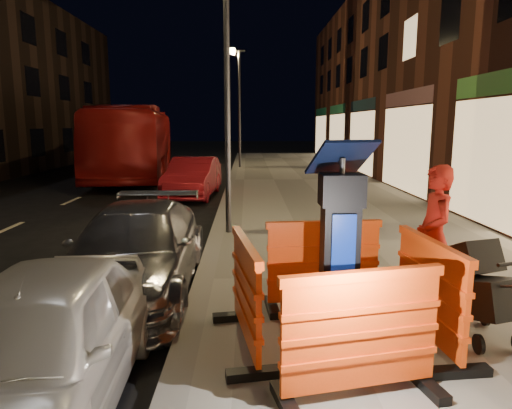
{
  "coord_description": "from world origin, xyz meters",
  "views": [
    {
      "loc": [
        0.66,
        -6.54,
        2.43
      ],
      "look_at": [
        0.8,
        1.0,
        1.1
      ],
      "focal_mm": 32.0,
      "sensor_mm": 36.0,
      "label": 1
    }
  ],
  "objects_px": {
    "car_silver": "(138,291)",
    "car_red": "(194,197)",
    "barrier_back": "(323,265)",
    "barrier_bldgside": "(430,293)",
    "stroller": "(484,293)",
    "barrier_front": "(361,336)",
    "parking_kiosk": "(340,252)",
    "bus_doubledecker": "(137,177)",
    "barrier_kerbside": "(246,294)",
    "man": "(434,237)"
  },
  "relations": [
    {
      "from": "barrier_front",
      "to": "barrier_bldgside",
      "type": "height_order",
      "value": "same"
    },
    {
      "from": "parking_kiosk",
      "to": "stroller",
      "type": "distance_m",
      "value": 1.67
    },
    {
      "from": "parking_kiosk",
      "to": "man",
      "type": "bearing_deg",
      "value": 28.89
    },
    {
      "from": "parking_kiosk",
      "to": "barrier_back",
      "type": "height_order",
      "value": "parking_kiosk"
    },
    {
      "from": "barrier_kerbside",
      "to": "car_red",
      "type": "xyz_separation_m",
      "value": [
        -1.82,
        10.89,
        -0.71
      ]
    },
    {
      "from": "man",
      "to": "bus_doubledecker",
      "type": "bearing_deg",
      "value": -151.69
    },
    {
      "from": "bus_doubledecker",
      "to": "parking_kiosk",
      "type": "bearing_deg",
      "value": -77.03
    },
    {
      "from": "barrier_kerbside",
      "to": "barrier_back",
      "type": "bearing_deg",
      "value": -54.58
    },
    {
      "from": "barrier_kerbside",
      "to": "man",
      "type": "distance_m",
      "value": 2.58
    },
    {
      "from": "barrier_back",
      "to": "car_silver",
      "type": "distance_m",
      "value": 2.86
    },
    {
      "from": "parking_kiosk",
      "to": "man",
      "type": "relative_size",
      "value": 1.12
    },
    {
      "from": "car_red",
      "to": "barrier_front",
      "type": "bearing_deg",
      "value": -72.73
    },
    {
      "from": "barrier_bldgside",
      "to": "car_red",
      "type": "distance_m",
      "value": 11.53
    },
    {
      "from": "barrier_front",
      "to": "barrier_kerbside",
      "type": "height_order",
      "value": "same"
    },
    {
      "from": "barrier_kerbside",
      "to": "car_silver",
      "type": "height_order",
      "value": "barrier_kerbside"
    },
    {
      "from": "bus_doubledecker",
      "to": "car_red",
      "type": "bearing_deg",
      "value": -67.26
    },
    {
      "from": "car_silver",
      "to": "car_red",
      "type": "height_order",
      "value": "car_red"
    },
    {
      "from": "parking_kiosk",
      "to": "barrier_kerbside",
      "type": "distance_m",
      "value": 1.05
    },
    {
      "from": "stroller",
      "to": "car_silver",
      "type": "bearing_deg",
      "value": 138.58
    },
    {
      "from": "barrier_kerbside",
      "to": "man",
      "type": "xyz_separation_m",
      "value": [
        2.34,
        1.03,
        0.34
      ]
    },
    {
      "from": "barrier_front",
      "to": "barrier_back",
      "type": "distance_m",
      "value": 1.9
    },
    {
      "from": "bus_doubledecker",
      "to": "man",
      "type": "xyz_separation_m",
      "value": [
        7.45,
        -15.61,
        1.05
      ]
    },
    {
      "from": "barrier_back",
      "to": "barrier_bldgside",
      "type": "bearing_deg",
      "value": -49.58
    },
    {
      "from": "parking_kiosk",
      "to": "bus_doubledecker",
      "type": "height_order",
      "value": "parking_kiosk"
    },
    {
      "from": "barrier_bldgside",
      "to": "stroller",
      "type": "distance_m",
      "value": 0.66
    },
    {
      "from": "barrier_front",
      "to": "parking_kiosk",
      "type": "bearing_deg",
      "value": 77.42
    },
    {
      "from": "parking_kiosk",
      "to": "stroller",
      "type": "xyz_separation_m",
      "value": [
        1.59,
        0.13,
        -0.5
      ]
    },
    {
      "from": "car_red",
      "to": "barrier_back",
      "type": "bearing_deg",
      "value": -70.32
    },
    {
      "from": "parking_kiosk",
      "to": "barrier_bldgside",
      "type": "bearing_deg",
      "value": -7.58
    },
    {
      "from": "parking_kiosk",
      "to": "man",
      "type": "height_order",
      "value": "parking_kiosk"
    },
    {
      "from": "stroller",
      "to": "bus_doubledecker",
      "type": "bearing_deg",
      "value": 97.66
    },
    {
      "from": "stroller",
      "to": "barrier_front",
      "type": "bearing_deg",
      "value": -163.09
    },
    {
      "from": "car_silver",
      "to": "barrier_back",
      "type": "bearing_deg",
      "value": -23.26
    },
    {
      "from": "barrier_bldgside",
      "to": "stroller",
      "type": "relative_size",
      "value": 1.42
    },
    {
      "from": "barrier_front",
      "to": "car_red",
      "type": "xyz_separation_m",
      "value": [
        -2.77,
        11.84,
        -0.71
      ]
    },
    {
      "from": "car_red",
      "to": "stroller",
      "type": "relative_size",
      "value": 3.96
    },
    {
      "from": "man",
      "to": "car_silver",
      "type": "bearing_deg",
      "value": -100.96
    },
    {
      "from": "parking_kiosk",
      "to": "barrier_bldgside",
      "type": "relative_size",
      "value": 1.4
    },
    {
      "from": "car_silver",
      "to": "bus_doubledecker",
      "type": "relative_size",
      "value": 0.37
    },
    {
      "from": "barrier_front",
      "to": "stroller",
      "type": "relative_size",
      "value": 1.42
    },
    {
      "from": "barrier_bldgside",
      "to": "man",
      "type": "distance_m",
      "value": 1.17
    },
    {
      "from": "barrier_kerbside",
      "to": "stroller",
      "type": "xyz_separation_m",
      "value": [
        2.54,
        0.13,
        -0.05
      ]
    },
    {
      "from": "barrier_kerbside",
      "to": "bus_doubledecker",
      "type": "xyz_separation_m",
      "value": [
        -5.11,
        16.64,
        -0.71
      ]
    },
    {
      "from": "parking_kiosk",
      "to": "car_red",
      "type": "xyz_separation_m",
      "value": [
        -2.77,
        10.89,
        -1.16
      ]
    },
    {
      "from": "barrier_kerbside",
      "to": "barrier_bldgside",
      "type": "relative_size",
      "value": 1.0
    },
    {
      "from": "barrier_bldgside",
      "to": "car_red",
      "type": "relative_size",
      "value": 0.36
    },
    {
      "from": "barrier_bldgside",
      "to": "man",
      "type": "bearing_deg",
      "value": -28.79
    },
    {
      "from": "barrier_back",
      "to": "barrier_bldgside",
      "type": "height_order",
      "value": "same"
    },
    {
      "from": "parking_kiosk",
      "to": "car_red",
      "type": "bearing_deg",
      "value": 96.7
    },
    {
      "from": "car_silver",
      "to": "barrier_front",
      "type": "bearing_deg",
      "value": -50.04
    }
  ]
}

